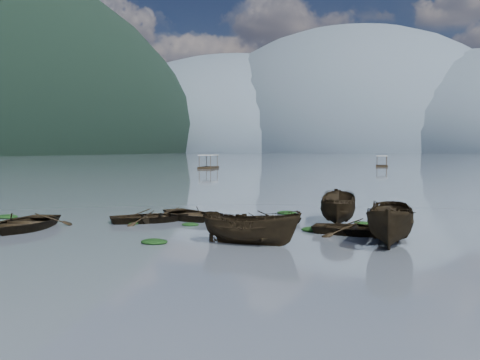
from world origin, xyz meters
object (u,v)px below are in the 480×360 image
(rowboat_0, at_px, (25,229))
(pontoon_centre, at_px, (382,167))
(rowboat_3, at_px, (240,226))
(pontoon_left, at_px, (208,169))

(rowboat_0, height_order, pontoon_centre, pontoon_centre)
(rowboat_0, bearing_deg, pontoon_centre, 71.92)
(rowboat_3, xyz_separation_m, pontoon_centre, (4.55, 96.95, 0.00))
(rowboat_0, distance_m, pontoon_left, 81.36)
(rowboat_3, height_order, pontoon_centre, pontoon_centre)
(pontoon_left, xyz_separation_m, pontoon_centre, (32.85, 21.64, 0.00))
(rowboat_3, height_order, pontoon_left, pontoon_left)
(rowboat_0, distance_m, rowboat_3, 10.13)
(pontoon_centre, bearing_deg, pontoon_left, -148.69)
(rowboat_3, relative_size, pontoon_centre, 0.67)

